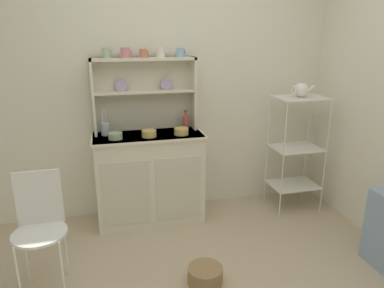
% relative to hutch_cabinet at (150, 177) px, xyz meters
% --- Properties ---
extents(wall_back, '(3.84, 0.05, 2.50)m').
position_rel_hutch_cabinet_xyz_m(wall_back, '(0.25, 0.26, 0.81)').
color(wall_back, silver).
rests_on(wall_back, ground).
extents(hutch_cabinet, '(1.01, 0.45, 0.85)m').
position_rel_hutch_cabinet_xyz_m(hutch_cabinet, '(0.00, 0.00, 0.00)').
color(hutch_cabinet, silver).
rests_on(hutch_cabinet, ground).
extents(hutch_shelf_unit, '(0.94, 0.18, 0.67)m').
position_rel_hutch_cabinet_xyz_m(hutch_shelf_unit, '(0.00, 0.16, 0.81)').
color(hutch_shelf_unit, beige).
rests_on(hutch_shelf_unit, hutch_cabinet).
extents(bakers_rack, '(0.47, 0.36, 1.15)m').
position_rel_hutch_cabinet_xyz_m(bakers_rack, '(1.45, -0.11, 0.26)').
color(bakers_rack, silver).
rests_on(bakers_rack, ground).
extents(wire_chair, '(0.36, 0.36, 0.85)m').
position_rel_hutch_cabinet_xyz_m(wire_chair, '(-0.85, -0.78, 0.08)').
color(wire_chair, white).
rests_on(wire_chair, ground).
extents(floor_basket, '(0.25, 0.25, 0.13)m').
position_rel_hutch_cabinet_xyz_m(floor_basket, '(0.25, -1.05, -0.37)').
color(floor_basket, '#93754C').
rests_on(floor_basket, ground).
extents(cup_sage_0, '(0.08, 0.07, 0.09)m').
position_rel_hutch_cabinet_xyz_m(cup_sage_0, '(-0.32, 0.12, 1.13)').
color(cup_sage_0, '#9EB78E').
rests_on(cup_sage_0, hutch_shelf_unit).
extents(cup_rose_1, '(0.10, 0.08, 0.09)m').
position_rel_hutch_cabinet_xyz_m(cup_rose_1, '(-0.16, 0.12, 1.13)').
color(cup_rose_1, '#D17A84').
rests_on(cup_rose_1, hutch_shelf_unit).
extents(cup_terracotta_2, '(0.08, 0.06, 0.08)m').
position_rel_hutch_cabinet_xyz_m(cup_terracotta_2, '(0.00, 0.12, 1.13)').
color(cup_terracotta_2, '#C67556').
rests_on(cup_terracotta_2, hutch_shelf_unit).
extents(cup_cream_3, '(0.09, 0.07, 0.09)m').
position_rel_hutch_cabinet_xyz_m(cup_cream_3, '(0.16, 0.12, 1.14)').
color(cup_cream_3, silver).
rests_on(cup_cream_3, hutch_shelf_unit).
extents(cup_sky_4, '(0.08, 0.07, 0.08)m').
position_rel_hutch_cabinet_xyz_m(cup_sky_4, '(0.34, 0.12, 1.13)').
color(cup_sky_4, '#8EB2D1').
rests_on(cup_sky_4, hutch_shelf_unit).
extents(bowl_mixing_large, '(0.12, 0.12, 0.06)m').
position_rel_hutch_cabinet_xyz_m(bowl_mixing_large, '(-0.29, -0.07, 0.44)').
color(bowl_mixing_large, '#9EB78E').
rests_on(bowl_mixing_large, hutch_cabinet).
extents(bowl_floral_medium, '(0.13, 0.13, 0.06)m').
position_rel_hutch_cabinet_xyz_m(bowl_floral_medium, '(0.00, -0.07, 0.44)').
color(bowl_floral_medium, '#DBB760').
rests_on(bowl_floral_medium, hutch_cabinet).
extents(bowl_cream_small, '(0.13, 0.13, 0.06)m').
position_rel_hutch_cabinet_xyz_m(bowl_cream_small, '(0.29, -0.07, 0.44)').
color(bowl_cream_small, '#DBB760').
rests_on(bowl_cream_small, hutch_cabinet).
extents(jam_bottle, '(0.06, 0.06, 0.19)m').
position_rel_hutch_cabinet_xyz_m(jam_bottle, '(0.37, 0.09, 0.49)').
color(jam_bottle, '#B74C47').
rests_on(jam_bottle, hutch_cabinet).
extents(utensil_jar, '(0.08, 0.08, 0.23)m').
position_rel_hutch_cabinet_xyz_m(utensil_jar, '(-0.37, 0.08, 0.47)').
color(utensil_jar, '#B2B7C6').
rests_on(utensil_jar, hutch_cabinet).
extents(porcelain_teapot, '(0.23, 0.14, 0.16)m').
position_rel_hutch_cabinet_xyz_m(porcelain_teapot, '(1.45, -0.11, 0.78)').
color(porcelain_teapot, white).
rests_on(porcelain_teapot, bakers_rack).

